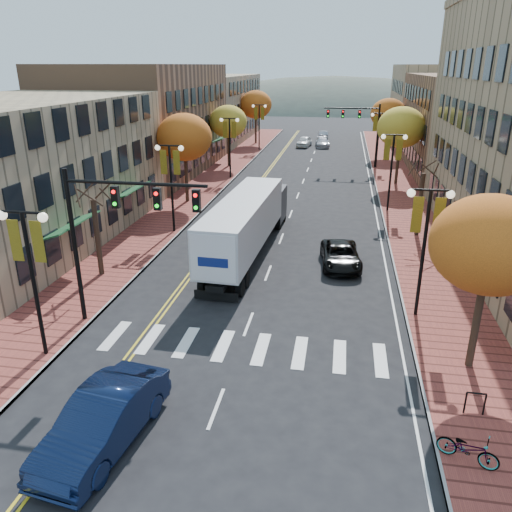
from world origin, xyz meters
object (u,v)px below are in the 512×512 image
at_px(semi_truck, 248,220).
at_px(bicycle, 468,449).
at_px(navy_sedan, 104,420).
at_px(black_suv, 341,255).

relative_size(semi_truck, bicycle, 8.59).
xyz_separation_m(semi_truck, navy_sedan, (-1.27, -17.10, -1.31)).
bearing_deg(bicycle, black_suv, 37.19).
relative_size(navy_sedan, bicycle, 3.03).
relative_size(semi_truck, black_suv, 3.23).
xyz_separation_m(semi_truck, black_suv, (5.63, -1.12, -1.53)).
xyz_separation_m(navy_sedan, black_suv, (6.90, 15.98, -0.23)).
relative_size(black_suv, bicycle, 2.66).
height_order(black_suv, bicycle, black_suv).
distance_m(navy_sedan, bicycle, 10.78).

